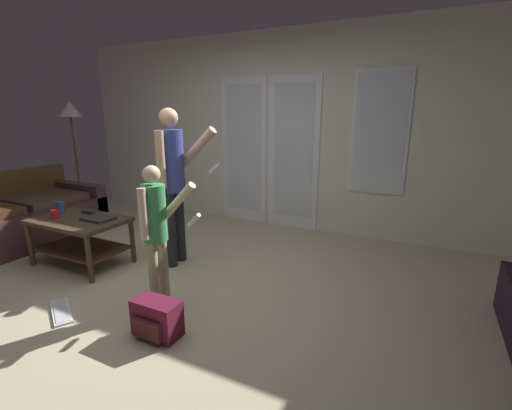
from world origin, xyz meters
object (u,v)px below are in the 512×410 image
at_px(loose_keyboard, 61,311).
at_px(cup_by_laptop, 55,214).
at_px(person_child, 156,225).
at_px(person_adult, 173,174).
at_px(laptop_closed, 98,218).
at_px(cup_near_edge, 60,208).
at_px(floor_lamp, 71,117).
at_px(leather_couch, 10,221).
at_px(coffee_table, 80,231).
at_px(tv_remote_black, 88,212).
at_px(backpack, 156,319).

height_order(loose_keyboard, cup_by_laptop, cup_by_laptop).
bearing_deg(person_child, cup_by_laptop, 172.97).
bearing_deg(person_adult, person_child, -60.53).
xyz_separation_m(laptop_closed, cup_near_edge, (-0.57, -0.01, 0.05)).
bearing_deg(cup_near_edge, floor_lamp, 136.30).
height_order(person_adult, cup_by_laptop, person_adult).
bearing_deg(leather_couch, person_child, -6.58).
xyz_separation_m(floor_lamp, loose_keyboard, (2.30, -2.02, -1.49)).
height_order(person_child, floor_lamp, floor_lamp).
relative_size(leather_couch, coffee_table, 2.09).
bearing_deg(person_adult, cup_by_laptop, -153.60).
bearing_deg(tv_remote_black, laptop_closed, -20.76).
bearing_deg(cup_near_edge, laptop_closed, 1.25).
bearing_deg(tv_remote_black, leather_couch, -171.45).
relative_size(laptop_closed, tv_remote_black, 1.79).
relative_size(leather_couch, laptop_closed, 6.54).
bearing_deg(floor_lamp, laptop_closed, -33.19).
bearing_deg(tv_remote_black, backpack, -25.47).
relative_size(leather_couch, cup_by_laptop, 21.44).
distance_m(leather_couch, laptop_closed, 1.52).
bearing_deg(coffee_table, leather_couch, 179.35).
distance_m(floor_lamp, backpack, 3.97).
xyz_separation_m(coffee_table, person_adult, (0.89, 0.46, 0.60)).
bearing_deg(cup_near_edge, backpack, -19.46).
relative_size(person_child, backpack, 3.40).
bearing_deg(cup_by_laptop, person_child, -7.03).
relative_size(leather_couch, cup_near_edge, 15.59).
bearing_deg(person_adult, coffee_table, -152.72).
bearing_deg(cup_by_laptop, coffee_table, 22.83).
distance_m(leather_couch, coffee_table, 1.29).
distance_m(person_adult, cup_by_laptop, 1.31).
distance_m(person_adult, cup_near_edge, 1.37).
relative_size(coffee_table, person_child, 0.81).
bearing_deg(coffee_table, tv_remote_black, 113.03).
height_order(laptop_closed, cup_near_edge, cup_near_edge).
xyz_separation_m(person_adult, cup_by_laptop, (-1.11, -0.55, -0.42)).
bearing_deg(tv_remote_black, coffee_table, -66.23).
bearing_deg(person_child, cup_near_edge, 168.57).
relative_size(person_child, laptop_closed, 3.85).
xyz_separation_m(coffee_table, cup_near_edge, (-0.36, 0.05, 0.20)).
bearing_deg(coffee_table, backpack, -21.85).
height_order(leather_couch, person_adult, person_adult).
distance_m(person_child, tv_remote_black, 1.47).
relative_size(backpack, cup_by_laptop, 3.71).
distance_m(leather_couch, cup_by_laptop, 1.09).
bearing_deg(loose_keyboard, person_adult, 79.09).
bearing_deg(loose_keyboard, cup_by_laptop, 143.84).
relative_size(backpack, tv_remote_black, 2.03).
xyz_separation_m(person_adult, backpack, (0.67, -1.08, -0.83)).
bearing_deg(coffee_table, loose_keyboard, -48.43).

